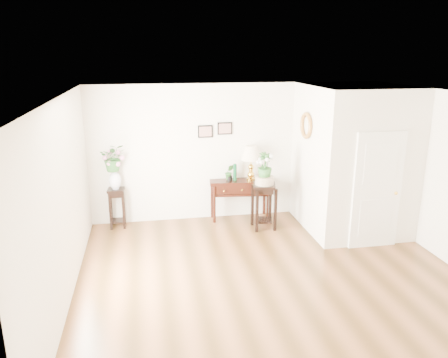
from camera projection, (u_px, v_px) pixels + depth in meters
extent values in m
cube|color=brown|center=(272.00, 277.00, 6.83)|extent=(6.00, 5.50, 0.02)
cube|color=white|center=(278.00, 96.00, 6.05)|extent=(6.00, 5.50, 0.02)
cube|color=silver|center=(237.00, 152.00, 9.04)|extent=(6.00, 0.02, 2.80)
cube|color=silver|center=(366.00, 287.00, 3.85)|extent=(6.00, 0.02, 2.80)
cube|color=silver|center=(63.00, 204.00, 5.92)|extent=(0.02, 5.50, 2.80)
cube|color=silver|center=(352.00, 158.00, 8.48)|extent=(1.80, 1.95, 2.80)
cube|color=white|center=(377.00, 191.00, 7.63)|extent=(0.90, 0.05, 2.10)
cube|color=black|center=(205.00, 131.00, 8.78)|extent=(0.30, 0.02, 0.25)
cube|color=black|center=(225.00, 128.00, 8.84)|extent=(0.30, 0.02, 0.25)
torus|color=#B5722D|center=(306.00, 126.00, 8.25)|extent=(0.07, 0.51, 0.51)
cube|color=black|center=(240.00, 199.00, 9.15)|extent=(1.30, 0.57, 0.84)
cube|color=gold|center=(251.00, 163.00, 8.97)|extent=(0.54, 0.54, 0.72)
cylinder|color=#09411F|center=(235.00, 172.00, 8.97)|extent=(0.08, 0.08, 0.35)
imported|color=#275B23|center=(229.00, 173.00, 8.95)|extent=(0.19, 0.16, 0.32)
cube|color=black|center=(117.00, 208.00, 8.69)|extent=(0.34, 0.34, 0.80)
imported|color=#275B23|center=(113.00, 155.00, 8.39)|extent=(0.50, 0.44, 0.54)
cube|color=black|center=(264.00, 206.00, 8.63)|extent=(0.53, 0.53, 0.91)
cylinder|color=#BDAEA0|center=(264.00, 180.00, 8.48)|extent=(0.40, 0.40, 0.16)
imported|color=#275B23|center=(265.00, 166.00, 8.39)|extent=(0.36, 0.36, 0.51)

